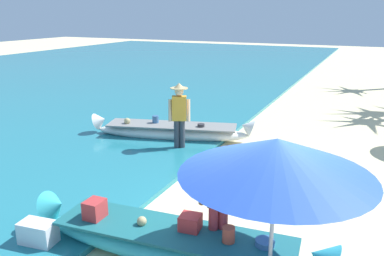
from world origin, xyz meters
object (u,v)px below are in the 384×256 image
boat_cyan_foreground (172,242)px  cooler_box (38,235)px  person_vendor_hatted (179,112)px  patio_umbrella_large (276,157)px  person_tourist_customer (219,199)px  boat_white_midground (172,131)px

boat_cyan_foreground → cooler_box: size_ratio=8.34×
person_vendor_hatted → cooler_box: person_vendor_hatted is taller
person_vendor_hatted → patio_umbrella_large: patio_umbrella_large is taller
patio_umbrella_large → person_tourist_customer: bearing=152.2°
person_vendor_hatted → person_tourist_customer: size_ratio=1.06×
boat_cyan_foreground → patio_umbrella_large: 2.14m
person_vendor_hatted → cooler_box: (0.05, -4.83, -0.80)m
boat_white_midground → person_vendor_hatted: 1.23m
person_tourist_customer → boat_cyan_foreground: bearing=-150.6°
person_tourist_customer → patio_umbrella_large: 1.34m
boat_cyan_foreground → person_vendor_hatted: 4.74m
boat_white_midground → person_tourist_customer: 5.68m
boat_cyan_foreground → patio_umbrella_large: patio_umbrella_large is taller
patio_umbrella_large → boat_white_midground: bearing=128.7°
person_tourist_customer → patio_umbrella_large: bearing=-27.8°
boat_white_midground → boat_cyan_foreground: bearing=-62.0°
boat_white_midground → person_vendor_hatted: size_ratio=2.57×
boat_cyan_foreground → boat_white_midground: bearing=118.0°
boat_cyan_foreground → patio_umbrella_large: size_ratio=1.98×
boat_cyan_foreground → person_vendor_hatted: bearing=115.5°
boat_cyan_foreground → boat_white_midground: size_ratio=0.99×
boat_white_midground → patio_umbrella_large: (4.08, -5.09, 1.60)m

